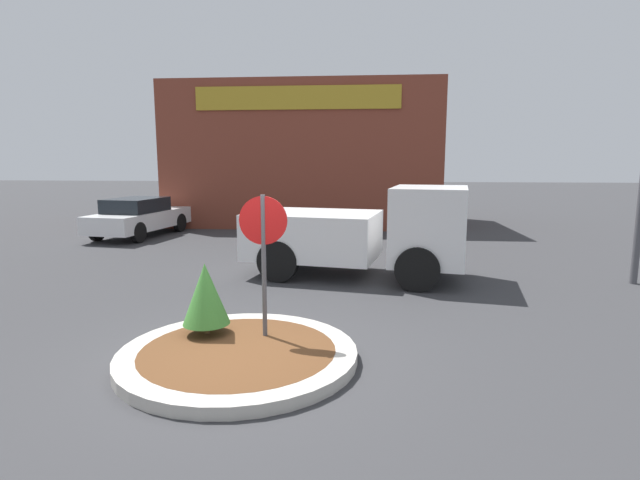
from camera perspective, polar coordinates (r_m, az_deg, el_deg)
ground_plane at (r=7.39m, az=-9.29°, el=-13.44°), size 120.00×120.00×0.00m
traffic_island at (r=7.36m, az=-9.31°, el=-12.84°), size 3.38×3.38×0.17m
stop_sign at (r=7.45m, az=-6.48°, el=-0.27°), size 0.72×0.07×2.32m
island_shrub at (r=7.84m, az=-12.94°, el=-6.01°), size 0.72×0.72×1.11m
utility_truck at (r=12.06m, az=4.95°, el=0.90°), size 5.49×3.10×2.21m
storefront_building at (r=23.09m, az=-1.59°, el=9.61°), size 11.55×6.07×6.04m
parked_sedan_white at (r=19.79m, az=-19.93°, el=2.54°), size 2.44×4.78×1.44m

